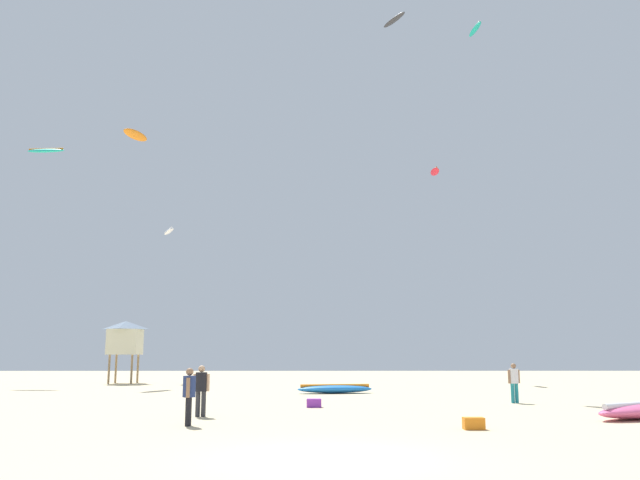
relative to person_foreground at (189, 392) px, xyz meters
name	(u,v)px	position (x,y,z in m)	size (l,w,h in m)	color
ground_plane	(326,458)	(3.85, -5.72, -0.95)	(120.00, 120.00, 0.00)	beige
person_foreground	(189,392)	(0.00, 0.00, 0.00)	(0.37, 0.54, 1.62)	black
person_midground	(201,387)	(-0.11, 2.63, 0.01)	(0.54, 0.37, 1.64)	#2D2D33
person_left	(514,380)	(11.84, 8.27, -0.01)	(0.52, 0.36, 1.61)	teal
kite_grounded_near	(335,389)	(4.61, 14.68, -0.73)	(3.97, 1.69, 0.48)	blue
lifeguard_tower	(125,337)	(-9.31, 25.54, 2.11)	(2.30, 2.30, 4.15)	#8C704C
cooler_box	(314,403)	(3.57, 6.26, -0.79)	(0.56, 0.36, 0.32)	purple
gear_bag	(474,423)	(7.93, -0.90, -0.79)	(0.56, 0.36, 0.32)	orange
kite_aloft_1	(394,20)	(8.56, 18.82, 21.77)	(1.59, 2.25, 0.41)	#2D2D33
kite_aloft_2	(475,29)	(16.55, 29.82, 26.96)	(0.91, 2.54, 0.55)	#19B29E
kite_aloft_3	(169,231)	(-7.44, 29.03, 10.09)	(1.52, 2.49, 0.53)	white
kite_aloft_4	(135,135)	(-9.62, 26.61, 16.83)	(1.67, 2.70, 0.67)	orange
kite_aloft_5	(46,151)	(-16.21, 26.91, 15.72)	(2.86, 1.07, 0.54)	#19B29E
kite_aloft_6	(435,172)	(12.93, 29.88, 15.01)	(0.70, 2.16, 0.36)	red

